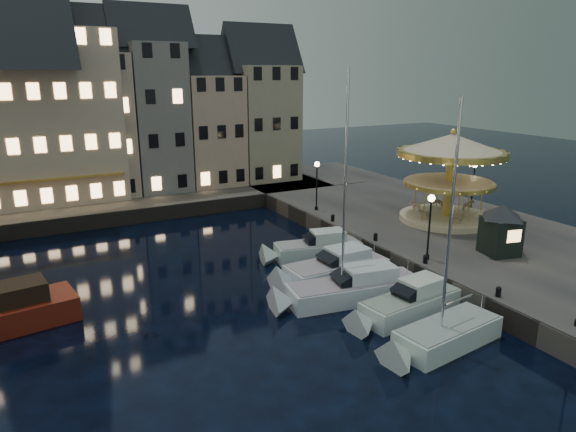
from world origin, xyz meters
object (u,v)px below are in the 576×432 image
motorboat_b (406,306)px  motorboat_e (312,250)px  streetlamp_b (430,218)px  carousel (451,161)px  bollard_b (425,259)px  motorboat_c (348,290)px  bollard_d (333,217)px  streetlamp_d (474,180)px  ticket_kiosk (502,221)px  motorboat_a (440,338)px  bollard_a (499,291)px  bollard_c (376,236)px  motorboat_d (331,270)px  streetlamp_c (317,179)px

motorboat_b → motorboat_e: same height
streetlamp_b → carousel: bearing=38.6°
bollard_b → motorboat_b: (-4.09, -3.04, -0.96)m
motorboat_c → carousel: bearing=24.8°
bollard_d → motorboat_c: (-5.66, -10.41, -0.92)m
bollard_b → bollard_d: same height
bollard_b → motorboat_c: motorboat_c is taller
streetlamp_d → ticket_kiosk: 10.69m
streetlamp_d → motorboat_c: bearing=-157.1°
motorboat_a → motorboat_e: (0.89, 13.37, 0.10)m
bollard_b → motorboat_b: bearing=-143.3°
bollard_a → motorboat_e: (-3.92, 12.52, -0.96)m
bollard_b → carousel: bearing=38.7°
motorboat_c → motorboat_b: bearing=-63.3°
bollard_a → bollard_b: size_ratio=1.00×
carousel → motorboat_e: bearing=177.0°
bollard_b → motorboat_e: size_ratio=0.08×
bollard_c → motorboat_d: bearing=-158.7°
streetlamp_b → bollard_a: streetlamp_b is taller
carousel → ticket_kiosk: carousel is taller
streetlamp_d → carousel: 4.55m
streetlamp_c → motorboat_c: bearing=-114.2°
bollard_c → motorboat_d: (-4.86, -1.90, -0.96)m
motorboat_d → streetlamp_d: bearing=14.7°
motorboat_b → bollard_a: bearing=-31.0°
bollard_b → motorboat_a: size_ratio=0.05×
streetlamp_c → streetlamp_d: size_ratio=1.00×
motorboat_b → motorboat_e: size_ratio=0.99×
bollard_a → motorboat_b: motorboat_b is taller
motorboat_b → motorboat_c: size_ratio=0.60×
bollard_c → carousel: carousel is taller
streetlamp_d → motorboat_d: (-16.76, -4.40, -3.38)m
streetlamp_c → motorboat_e: 8.98m
bollard_a → bollard_c: same height
bollard_c → motorboat_e: (-3.92, 2.02, -0.96)m
bollard_c → motorboat_c: (-5.66, -4.91, -0.92)m
motorboat_b → motorboat_c: bearing=116.7°
streetlamp_c → bollard_b: streetlamp_c is taller
motorboat_b → bollard_d: bearing=73.2°
bollard_c → motorboat_c: size_ratio=0.05×
motorboat_b → carousel: 16.27m
streetlamp_b → motorboat_b: size_ratio=0.59×
motorboat_a → motorboat_d: bearing=90.3°
streetlamp_b → bollard_a: size_ratio=7.32×
streetlamp_d → streetlamp_c: bearing=150.1°
streetlamp_d → bollard_a: size_ratio=7.32×
streetlamp_c → motorboat_d: 12.65m
motorboat_b → motorboat_d: 6.19m
bollard_d → motorboat_a: size_ratio=0.05×
motorboat_a → motorboat_d: size_ratio=1.45×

